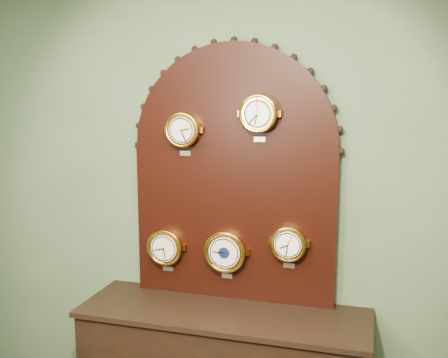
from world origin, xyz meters
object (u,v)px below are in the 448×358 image
(hygrometer, at_px, (166,247))
(tide_clock, at_px, (289,244))
(roman_clock, at_px, (183,130))
(barometer, at_px, (225,251))
(display_board, at_px, (234,166))
(arabic_clock, at_px, (259,114))

(hygrometer, height_order, tide_clock, tide_clock)
(roman_clock, distance_m, tide_clock, 0.88)
(barometer, bearing_deg, display_board, 66.21)
(display_board, xyz_separation_m, barometer, (-0.03, -0.07, -0.50))
(roman_clock, relative_size, barometer, 0.85)
(display_board, xyz_separation_m, roman_clock, (-0.28, -0.07, 0.21))
(arabic_clock, xyz_separation_m, tide_clock, (0.18, 0.00, -0.72))
(display_board, relative_size, arabic_clock, 5.78)
(roman_clock, height_order, barometer, roman_clock)
(arabic_clock, xyz_separation_m, hygrometer, (-0.57, -0.00, -0.81))
(tide_clock, bearing_deg, barometer, -179.80)
(roman_clock, distance_m, hygrometer, 0.72)
(display_board, relative_size, barometer, 5.10)
(barometer, bearing_deg, hygrometer, 179.88)
(arabic_clock, relative_size, tide_clock, 1.03)
(barometer, distance_m, tide_clock, 0.38)
(display_board, bearing_deg, hygrometer, -170.74)
(hygrometer, xyz_separation_m, tide_clock, (0.75, 0.00, 0.08))
(hygrometer, bearing_deg, display_board, 9.26)
(barometer, xyz_separation_m, tide_clock, (0.37, 0.00, 0.08))
(roman_clock, xyz_separation_m, arabic_clock, (0.44, -0.00, 0.10))
(tide_clock, bearing_deg, roman_clock, 180.00)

